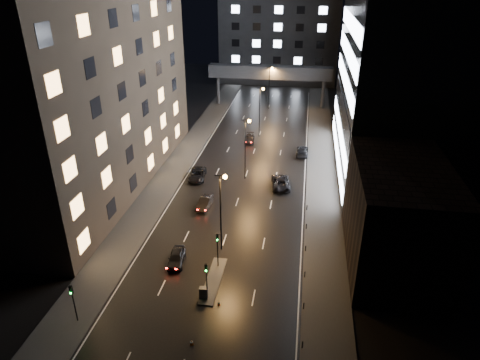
{
  "coord_description": "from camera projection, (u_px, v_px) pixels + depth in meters",
  "views": [
    {
      "loc": [
        8.97,
        -34.44,
        30.8
      ],
      "look_at": [
        0.53,
        19.31,
        4.0
      ],
      "focal_mm": 32.0,
      "sensor_mm": 36.0,
      "label": 1
    }
  ],
  "objects": [
    {
      "name": "median_island",
      "position": [
        214.0,
        280.0,
        47.08
      ],
      "size": [
        1.6,
        8.0,
        0.15
      ],
      "primitive_type": "cube",
      "color": "#383533",
      "rests_on": "ground"
    },
    {
      "name": "cone_b",
      "position": [
        219.0,
        303.0,
        43.61
      ],
      "size": [
        0.41,
        0.41,
        0.48
      ],
      "primitive_type": "cone",
      "rotation": [
        0.0,
        0.0,
        -0.34
      ],
      "color": "#E5560C",
      "rests_on": "ground"
    },
    {
      "name": "ground",
      "position": [
        254.0,
        151.0,
        80.83
      ],
      "size": [
        160.0,
        160.0,
        0.0
      ],
      "primitive_type": "plane",
      "color": "black",
      "rests_on": "ground"
    },
    {
      "name": "car_away_b",
      "position": [
        205.0,
        203.0,
        61.44
      ],
      "size": [
        1.88,
        4.48,
        1.44
      ],
      "primitive_type": "imported",
      "rotation": [
        0.0,
        0.0,
        -0.08
      ],
      "color": "black",
      "rests_on": "ground"
    },
    {
      "name": "traffic_signal_near",
      "position": [
        217.0,
        245.0,
        47.95
      ],
      "size": [
        0.28,
        0.34,
        4.4
      ],
      "color": "black",
      "rests_on": "median_island"
    },
    {
      "name": "cone_a",
      "position": [
        192.0,
        342.0,
        38.99
      ],
      "size": [
        0.36,
        0.36,
        0.52
      ],
      "primitive_type": "cone",
      "rotation": [
        0.0,
        0.0,
        0.11
      ],
      "color": "#DC5F0B",
      "rests_on": "ground"
    },
    {
      "name": "streetlight_far",
      "position": [
        270.0,
        82.0,
        102.75
      ],
      "size": [
        1.45,
        0.5,
        10.15
      ],
      "color": "black",
      "rests_on": "ground"
    },
    {
      "name": "traffic_signal_far",
      "position": [
        206.0,
        276.0,
        43.08
      ],
      "size": [
        0.28,
        0.34,
        4.4
      ],
      "color": "black",
      "rests_on": "median_island"
    },
    {
      "name": "streetlight_mid_a",
      "position": [
        246.0,
        142.0,
        67.3
      ],
      "size": [
        1.45,
        0.5,
        10.15
      ],
      "color": "black",
      "rests_on": "ground"
    },
    {
      "name": "car_away_a",
      "position": [
        177.0,
        257.0,
        49.74
      ],
      "size": [
        2.2,
        4.44,
        1.46
      ],
      "primitive_type": "imported",
      "rotation": [
        0.0,
        0.0,
        0.11
      ],
      "color": "black",
      "rests_on": "ground"
    },
    {
      "name": "sidewalk_right",
      "position": [
        322.0,
        166.0,
        74.62
      ],
      "size": [
        5.0,
        110.0,
        0.15
      ],
      "primitive_type": "cube",
      "color": "#383533",
      "rests_on": "ground"
    },
    {
      "name": "car_toward_b",
      "position": [
        302.0,
        151.0,
        78.9
      ],
      "size": [
        2.25,
        5.29,
        1.52
      ],
      "primitive_type": "imported",
      "rotation": [
        0.0,
        0.0,
        3.12
      ],
      "color": "black",
      "rests_on": "ground"
    },
    {
      "name": "car_toward_a",
      "position": [
        281.0,
        182.0,
        67.34
      ],
      "size": [
        3.48,
        6.22,
        1.65
      ],
      "primitive_type": "imported",
      "rotation": [
        0.0,
        0.0,
        3.27
      ],
      "color": "black",
      "rests_on": "ground"
    },
    {
      "name": "car_away_d",
      "position": [
        250.0,
        139.0,
        84.86
      ],
      "size": [
        2.17,
        4.67,
        1.32
      ],
      "primitive_type": "imported",
      "rotation": [
        0.0,
        0.0,
        0.07
      ],
      "color": "black",
      "rests_on": "ground"
    },
    {
      "name": "car_away_c",
      "position": [
        197.0,
        174.0,
        69.86
      ],
      "size": [
        3.07,
        5.66,
        1.51
      ],
      "primitive_type": "imported",
      "rotation": [
        0.0,
        0.0,
        0.11
      ],
      "color": "black",
      "rests_on": "ground"
    },
    {
      "name": "bollard_row",
      "position": [
        305.0,
        261.0,
        49.52
      ],
      "size": [
        0.12,
        25.12,
        0.9
      ],
      "color": "black",
      "rests_on": "ground"
    },
    {
      "name": "utility_cabinet",
      "position": [
        204.0,
        293.0,
        44.2
      ],
      "size": [
        0.91,
        0.61,
        1.3
      ],
      "primitive_type": "cube",
      "rotation": [
        0.0,
        0.0,
        0.07
      ],
      "color": "#48484A",
      "rests_on": "median_island"
    },
    {
      "name": "building_left",
      "position": [
        86.0,
        54.0,
        60.94
      ],
      "size": [
        15.0,
        48.0,
        40.0
      ],
      "primitive_type": "cube",
      "color": "#2D2319",
      "rests_on": "ground"
    },
    {
      "name": "building_right_low",
      "position": [
        397.0,
        216.0,
        47.92
      ],
      "size": [
        10.0,
        18.0,
        12.0
      ],
      "primitive_type": "cube",
      "color": "black",
      "rests_on": "ground"
    },
    {
      "name": "traffic_signal_corner",
      "position": [
        73.0,
        298.0,
        40.36
      ],
      "size": [
        0.28,
        0.34,
        4.4
      ],
      "color": "black",
      "rests_on": "ground"
    },
    {
      "name": "streetlight_mid_b",
      "position": [
        260.0,
        106.0,
        85.02
      ],
      "size": [
        1.45,
        0.5,
        10.15
      ],
      "color": "black",
      "rests_on": "ground"
    },
    {
      "name": "sidewalk_left",
      "position": [
        183.0,
        157.0,
        78.1
      ],
      "size": [
        5.0,
        110.0,
        0.15
      ],
      "primitive_type": "cube",
      "color": "#383533",
      "rests_on": "ground"
    },
    {
      "name": "streetlight_near",
      "position": [
        222.0,
        203.0,
        49.58
      ],
      "size": [
        1.45,
        0.5,
        10.15
      ],
      "color": "black",
      "rests_on": "ground"
    },
    {
      "name": "building_right_glass",
      "position": [
        419.0,
        32.0,
        63.86
      ],
      "size": [
        20.0,
        36.0,
        45.0
      ],
      "primitive_type": "cube",
      "color": "black",
      "rests_on": "ground"
    },
    {
      "name": "skybridge",
      "position": [
        270.0,
        73.0,
        103.73
      ],
      "size": [
        30.0,
        3.0,
        10.0
      ],
      "color": "#333335",
      "rests_on": "ground"
    },
    {
      "name": "building_far",
      "position": [
        279.0,
        39.0,
        126.7
      ],
      "size": [
        34.0,
        14.0,
        25.0
      ],
      "primitive_type": "cube",
      "color": "#333335",
      "rests_on": "ground"
    }
  ]
}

